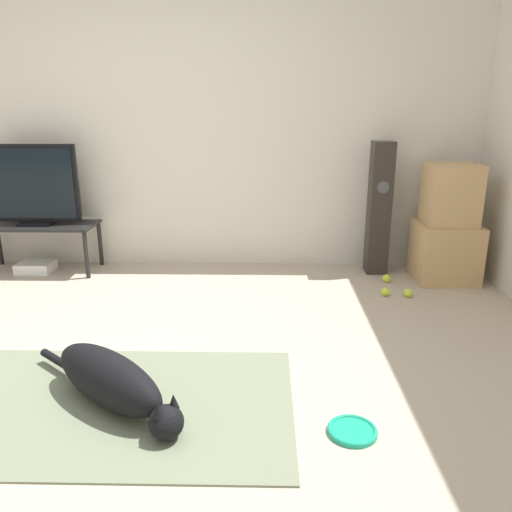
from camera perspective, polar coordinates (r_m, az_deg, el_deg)
ground_plane at (r=2.81m, az=-14.00°, el=-13.60°), size 12.00×12.00×0.00m
wall_back at (r=4.49m, az=-8.20°, el=15.03°), size 8.00×0.06×2.55m
area_rug at (r=2.66m, az=-18.01°, el=-15.75°), size 1.94×1.07×0.01m
dog at (r=2.55m, az=-16.17°, el=-13.56°), size 0.91×0.75×0.27m
frisbee at (r=2.39m, az=10.96°, el=-19.00°), size 0.22×0.22×0.03m
cardboard_box_lower at (r=4.42m, az=20.78°, el=0.42°), size 0.49×0.45×0.48m
cardboard_box_upper at (r=4.31m, az=21.39°, el=6.56°), size 0.39×0.36×0.49m
floor_speaker at (r=4.37m, az=13.89°, el=5.27°), size 0.18×0.18×1.13m
tv_stand at (r=4.71m, az=-23.60°, el=2.72°), size 0.98×0.42×0.42m
tv at (r=4.64m, az=-24.14°, el=7.34°), size 0.77×0.20×0.68m
tennis_ball_by_boxes at (r=4.26m, az=14.68°, el=-2.49°), size 0.07×0.07×0.07m
tennis_ball_near_speaker at (r=3.98m, az=17.01°, el=-4.07°), size 0.07×0.07×0.07m
tennis_ball_loose_on_carpet at (r=3.96m, az=14.57°, el=-3.98°), size 0.07×0.07×0.07m
game_console at (r=4.80m, az=-23.84°, el=-1.13°), size 0.30×0.24×0.09m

